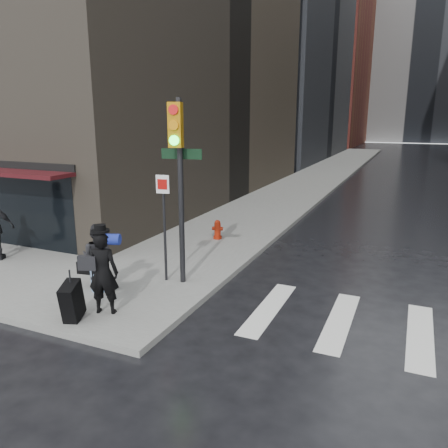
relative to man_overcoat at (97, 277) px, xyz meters
The scene contains 8 objects.
ground 1.48m from the man_overcoat, 107.08° to the left, with size 140.00×140.00×0.00m, color black.
sidewalk_left 28.07m from the man_overcoat, 90.66° to the left, with size 4.00×50.00×0.15m, color slate.
bldg_left_far 65.55m from the man_overcoat, 101.93° to the left, with size 22.00×20.00×26.00m, color brown.
bldg_distant 80.66m from the man_overcoat, 85.89° to the left, with size 40.00×12.00×32.00m, color slate.
man_overcoat is the anchor object (origin of this frame).
man_jeans 1.39m from the man_overcoat, 128.24° to the left, with size 1.22×0.76×1.68m.
traffic_light 3.20m from the man_overcoat, 72.70° to the left, with size 1.13×0.59×4.58m.
fire_hydrant 6.48m from the man_overcoat, 91.15° to the left, with size 0.39×0.29×0.67m.
Camera 1 is at (6.28, -7.92, 4.30)m, focal length 35.00 mm.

